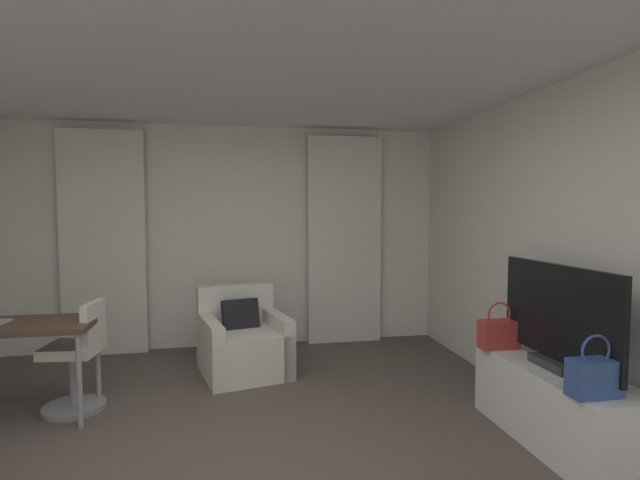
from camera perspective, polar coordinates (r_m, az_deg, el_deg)
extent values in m
cube|color=silver|center=(5.71, -10.87, 0.39)|extent=(5.12, 0.06, 2.60)
cube|color=silver|center=(3.66, 32.40, -1.94)|extent=(0.06, 6.12, 2.60)
cube|color=white|center=(2.85, -11.66, 24.29)|extent=(5.12, 6.12, 0.06)
cube|color=silver|center=(5.76, -24.69, -0.35)|extent=(0.90, 0.06, 2.50)
cube|color=silver|center=(5.74, 2.99, -0.03)|extent=(0.90, 0.06, 2.50)
cube|color=silver|center=(4.85, -9.13, -13.17)|extent=(0.96, 0.98, 0.44)
cube|color=silver|center=(5.07, -10.18, -7.56)|extent=(0.80, 0.32, 0.40)
cube|color=silver|center=(4.92, -5.31, -12.04)|extent=(0.31, 0.83, 0.58)
cube|color=silver|center=(4.76, -13.10, -12.67)|extent=(0.31, 0.83, 0.58)
cube|color=black|center=(4.88, -9.55, -9.19)|extent=(0.40, 0.28, 0.37)
cube|color=#4C3828|center=(4.40, -33.99, -8.63)|extent=(1.32, 0.60, 0.04)
cylinder|color=#99999E|center=(4.52, -25.21, -12.94)|extent=(0.04, 0.04, 0.71)
cylinder|color=#99999E|center=(4.07, -27.05, -14.88)|extent=(0.04, 0.04, 0.71)
cylinder|color=gray|center=(4.46, -27.59, -14.92)|extent=(0.06, 0.06, 0.46)
cylinder|color=gray|center=(4.53, -27.51, -17.45)|extent=(0.48, 0.48, 0.04)
cube|color=silver|center=(4.38, -27.70, -11.57)|extent=(0.44, 0.44, 0.08)
cube|color=silver|center=(4.27, -25.68, -9.02)|extent=(0.10, 0.36, 0.34)
cube|color=white|center=(3.83, 26.53, -17.44)|extent=(0.49, 1.31, 0.53)
cube|color=#333338|center=(3.74, 26.62, -13.17)|extent=(0.20, 0.36, 0.06)
cube|color=black|center=(3.65, 26.79, -7.78)|extent=(0.04, 1.15, 0.66)
cube|color=#B73833|center=(4.04, 20.77, -10.60)|extent=(0.30, 0.14, 0.22)
torus|color=#B73833|center=(4.00, 20.83, -8.37)|extent=(0.20, 0.02, 0.20)
cube|color=#335193|center=(3.28, 30.24, -14.18)|extent=(0.30, 0.14, 0.22)
torus|color=#335193|center=(3.24, 30.33, -11.48)|extent=(0.20, 0.02, 0.20)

